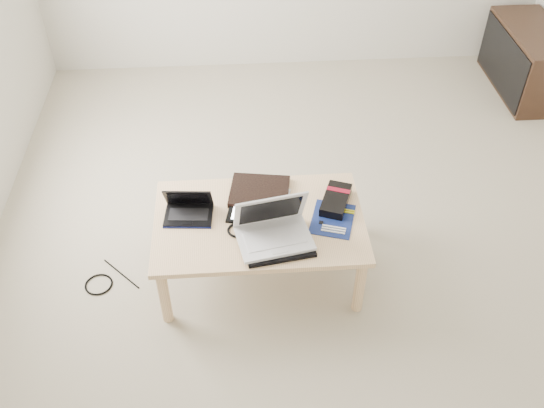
{
  "coord_description": "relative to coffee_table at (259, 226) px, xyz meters",
  "views": [
    {
      "loc": [
        -0.51,
        -2.64,
        2.59
      ],
      "look_at": [
        -0.35,
        -0.35,
        0.51
      ],
      "focal_mm": 40.0,
      "sensor_mm": 36.0,
      "label": 1
    }
  ],
  "objects": [
    {
      "name": "gpu_box",
      "position": [
        0.42,
        0.09,
        0.08
      ],
      "size": [
        0.21,
        0.28,
        0.06
      ],
      "color": "black",
      "rests_on": "coffee_table"
    },
    {
      "name": "white_laptop",
      "position": [
        0.06,
        -0.14,
        0.12
      ],
      "size": [
        0.41,
        0.32,
        0.25
      ],
      "color": "silver",
      "rests_on": "neoprene_sleeve"
    },
    {
      "name": "media_cabinet",
      "position": [
        2.19,
        1.8,
        -0.1
      ],
      "size": [
        0.41,
        0.9,
        0.5
      ],
      "color": "#382617",
      "rests_on": "ground"
    },
    {
      "name": "tablet",
      "position": [
        -0.03,
        0.06,
        0.06
      ],
      "size": [
        0.29,
        0.24,
        0.01
      ],
      "color": "black",
      "rests_on": "coffee_table"
    },
    {
      "name": "cable_coil",
      "position": [
        -0.11,
        -0.08,
        0.05
      ],
      "size": [
        0.14,
        0.14,
        0.01
      ],
      "primitive_type": "torus",
      "rotation": [
        0.0,
        0.0,
        0.37
      ],
      "color": "black",
      "rests_on": "coffee_table"
    },
    {
      "name": "remote",
      "position": [
        0.14,
        0.11,
        0.06
      ],
      "size": [
        0.1,
        0.23,
        0.02
      ],
      "color": "#AEAEB2",
      "rests_on": "coffee_table"
    },
    {
      "name": "netbook",
      "position": [
        -0.37,
        0.07,
        0.08
      ],
      "size": [
        0.26,
        0.2,
        0.17
      ],
      "color": "black",
      "rests_on": "coffee_table"
    },
    {
      "name": "floor_cable_coil",
      "position": [
        -0.9,
        -0.04,
        -0.35
      ],
      "size": [
        0.2,
        0.2,
        0.01
      ],
      "primitive_type": "torus",
      "rotation": [
        0.0,
        0.0,
        0.33
      ],
      "color": "black",
      "rests_on": "ground"
    },
    {
      "name": "motherboard",
      "position": [
        0.39,
        -0.03,
        0.05
      ],
      "size": [
        0.28,
        0.32,
        0.01
      ],
      "color": "#0C184E",
      "rests_on": "coffee_table"
    },
    {
      "name": "ground",
      "position": [
        0.42,
        0.35,
        -0.35
      ],
      "size": [
        4.0,
        4.0,
        0.0
      ],
      "primitive_type": "plane",
      "color": "#AAA08A",
      "rests_on": "ground"
    },
    {
      "name": "book",
      "position": [
        0.01,
        0.21,
        0.06
      ],
      "size": [
        0.36,
        0.31,
        0.03
      ],
      "color": "black",
      "rests_on": "coffee_table"
    },
    {
      "name": "neoprene_sleeve",
      "position": [
        0.08,
        -0.19,
        0.06
      ],
      "size": [
        0.38,
        0.3,
        0.02
      ],
      "primitive_type": "cube",
      "rotation": [
        0.0,
        0.0,
        0.16
      ],
      "color": "black",
      "rests_on": "coffee_table"
    },
    {
      "name": "coffee_table",
      "position": [
        0.0,
        0.0,
        0.0
      ],
      "size": [
        1.1,
        0.7,
        0.4
      ],
      "color": "#E8BD8B",
      "rests_on": "ground"
    },
    {
      "name": "floor_cable_trail",
      "position": [
        -0.78,
        0.03,
        -0.35
      ],
      "size": [
        0.22,
        0.23,
        0.01
      ],
      "primitive_type": "cylinder",
      "rotation": [
        1.57,
        0.0,
        0.77
      ],
      "color": "black",
      "rests_on": "ground"
    }
  ]
}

